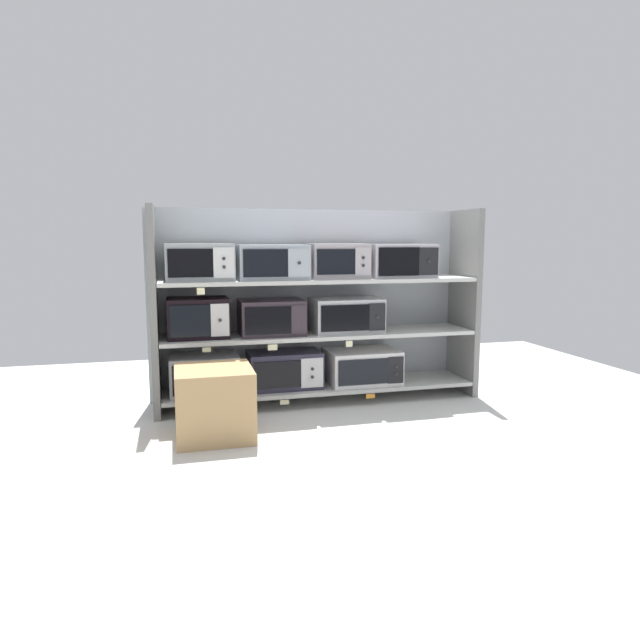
% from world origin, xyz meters
% --- Properties ---
extents(ground, '(6.49, 6.00, 0.02)m').
position_xyz_m(ground, '(0.00, -1.00, -0.01)').
color(ground, silver).
extents(back_panel, '(2.69, 0.04, 1.55)m').
position_xyz_m(back_panel, '(0.00, 0.26, 0.77)').
color(back_panel, '#9EA3A8').
rests_on(back_panel, ground).
extents(upright_left, '(0.05, 0.49, 1.55)m').
position_xyz_m(upright_left, '(-1.27, 0.00, 0.77)').
color(upright_left, slate).
rests_on(upright_left, ground).
extents(upright_right, '(0.05, 0.49, 1.55)m').
position_xyz_m(upright_right, '(1.27, 0.00, 0.77)').
color(upright_right, slate).
rests_on(upright_right, ground).
extents(shelf_0, '(2.49, 0.49, 0.03)m').
position_xyz_m(shelf_0, '(0.00, 0.00, 0.12)').
color(shelf_0, beige).
rests_on(shelf_0, ground).
extents(microwave_0, '(0.52, 0.38, 0.29)m').
position_xyz_m(microwave_0, '(-0.92, -0.00, 0.28)').
color(microwave_0, '#A4A3A8').
rests_on(microwave_0, shelf_0).
extents(microwave_1, '(0.57, 0.35, 0.29)m').
position_xyz_m(microwave_1, '(-0.29, -0.00, 0.28)').
color(microwave_1, '#292639').
rests_on(microwave_1, shelf_0).
extents(microwave_2, '(0.58, 0.43, 0.27)m').
position_xyz_m(microwave_2, '(0.36, -0.00, 0.27)').
color(microwave_2, silver).
rests_on(microwave_2, shelf_0).
extents(price_tag_0, '(0.08, 0.00, 0.03)m').
position_xyz_m(price_tag_0, '(-0.97, -0.25, 0.08)').
color(price_tag_0, beige).
extents(price_tag_1, '(0.07, 0.00, 0.03)m').
position_xyz_m(price_tag_1, '(-0.34, -0.25, 0.08)').
color(price_tag_1, beige).
extents(price_tag_2, '(0.07, 0.00, 0.04)m').
position_xyz_m(price_tag_2, '(0.35, -0.25, 0.08)').
color(price_tag_2, orange).
extents(shelf_1, '(2.49, 0.49, 0.03)m').
position_xyz_m(shelf_1, '(0.00, 0.00, 0.55)').
color(shelf_1, beige).
extents(microwave_3, '(0.45, 0.35, 0.30)m').
position_xyz_m(microwave_3, '(-0.96, -0.00, 0.71)').
color(microwave_3, black).
rests_on(microwave_3, shelf_1).
extents(microwave_4, '(0.50, 0.38, 0.27)m').
position_xyz_m(microwave_4, '(-0.40, -0.00, 0.70)').
color(microwave_4, '#332930').
rests_on(microwave_4, shelf_1).
extents(microwave_5, '(0.56, 0.38, 0.27)m').
position_xyz_m(microwave_5, '(0.22, -0.00, 0.70)').
color(microwave_5, '#B8B8BA').
rests_on(microwave_5, shelf_1).
extents(price_tag_3, '(0.06, 0.00, 0.03)m').
position_xyz_m(price_tag_3, '(-0.91, -0.25, 0.51)').
color(price_tag_3, beige).
extents(price_tag_4, '(0.07, 0.00, 0.04)m').
position_xyz_m(price_tag_4, '(-0.43, -0.25, 0.51)').
color(price_tag_4, beige).
extents(price_tag_5, '(0.05, 0.00, 0.05)m').
position_xyz_m(price_tag_5, '(0.17, -0.25, 0.51)').
color(price_tag_5, beige).
extents(shelf_2, '(2.49, 0.49, 0.03)m').
position_xyz_m(shelf_2, '(0.00, 0.00, 0.98)').
color(shelf_2, beige).
extents(microwave_6, '(0.50, 0.39, 0.28)m').
position_xyz_m(microwave_6, '(-0.93, -0.00, 1.14)').
color(microwave_6, '#969DA0').
rests_on(microwave_6, shelf_2).
extents(microwave_7, '(0.53, 0.43, 0.27)m').
position_xyz_m(microwave_7, '(-0.39, -0.00, 1.13)').
color(microwave_7, '#99A2AB').
rests_on(microwave_7, shelf_2).
extents(microwave_8, '(0.46, 0.39, 0.28)m').
position_xyz_m(microwave_8, '(0.14, -0.00, 1.13)').
color(microwave_8, '#A59EA2').
rests_on(microwave_8, shelf_2).
extents(microwave_9, '(0.53, 0.42, 0.27)m').
position_xyz_m(microwave_9, '(0.66, -0.00, 1.13)').
color(microwave_9, '#B6B0BA').
rests_on(microwave_9, shelf_2).
extents(price_tag_6, '(0.06, 0.00, 0.05)m').
position_xyz_m(price_tag_6, '(-0.94, -0.25, 0.94)').
color(price_tag_6, beige).
extents(shipping_carton, '(0.50, 0.50, 0.47)m').
position_xyz_m(shipping_carton, '(-0.89, -0.66, 0.23)').
color(shipping_carton, tan).
rests_on(shipping_carton, ground).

